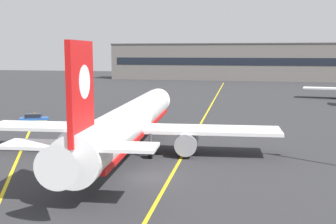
{
  "coord_description": "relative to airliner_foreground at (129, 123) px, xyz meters",
  "views": [
    {
      "loc": [
        10.63,
        -35.39,
        10.85
      ],
      "look_at": [
        -0.88,
        12.06,
        4.12
      ],
      "focal_mm": 46.5,
      "sensor_mm": 36.0,
      "label": 1
    }
  ],
  "objects": [
    {
      "name": "taxiway_lead_in_stripe",
      "position": [
        -9.79,
        -6.27,
        -3.37
      ],
      "size": [
        27.52,
        53.59,
        0.01
      ],
      "primitive_type": "cube",
      "rotation": [
        0.0,
        0.0,
        0.47
      ],
      "color": "yellow",
      "rests_on": "ground"
    },
    {
      "name": "airliner_foreground",
      "position": [
        0.0,
        0.0,
        0.0
      ],
      "size": [
        32.33,
        41.5,
        11.65
      ],
      "color": "white",
      "rests_on": "ground"
    },
    {
      "name": "service_car_third",
      "position": [
        -20.21,
        14.73,
        -2.6
      ],
      "size": [
        4.57,
        3.3,
        1.79
      ],
      "color": "#2351A8",
      "rests_on": "ground"
    },
    {
      "name": "ground_plane",
      "position": [
        4.21,
        -8.27,
        -3.37
      ],
      "size": [
        400.0,
        400.0,
        0.0
      ],
      "primitive_type": "plane",
      "color": "#2D2D30"
    },
    {
      "name": "terminal_building",
      "position": [
        12.02,
        128.82,
        3.77
      ],
      "size": [
        122.64,
        12.4,
        14.27
      ],
      "color": "slate",
      "rests_on": "ground"
    },
    {
      "name": "taxiway_centreline",
      "position": [
        4.21,
        21.73,
        -3.37
      ],
      "size": [
        13.38,
        179.55,
        0.01
      ],
      "primitive_type": "cube",
      "rotation": [
        0.0,
        0.0,
        0.07
      ],
      "color": "yellow",
      "rests_on": "ground"
    }
  ]
}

